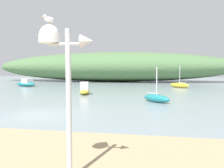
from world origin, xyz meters
The scene contains 8 objects.
ground_plane centered at (0.00, 0.00, 0.00)m, with size 120.00×120.00×0.00m, color gray.
distant_hill centered at (-1.56, 33.72, 3.02)m, with size 50.41×11.40×6.05m, color #517547.
mast_structure centered at (4.30, -7.02, 2.93)m, with size 1.18×0.46×3.37m.
seagull_on_radar centered at (4.08, -7.02, 3.69)m, with size 0.26×0.20×0.20m.
motorboat_near_shore centered at (-12.12, 18.84, 0.44)m, with size 4.10×2.74×1.17m.
sailboat_by_sandbar centered at (6.76, 6.02, 0.32)m, with size 2.37×2.24×2.78m.
motorboat_outer_mooring centered at (-0.41, 10.37, 0.45)m, with size 1.65×3.05×1.28m.
sailboat_mid_channel centered at (10.33, 20.12, 0.35)m, with size 2.83×2.78×3.08m.
Camera 1 is at (6.22, -11.48, 2.63)m, focal length 35.28 mm.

